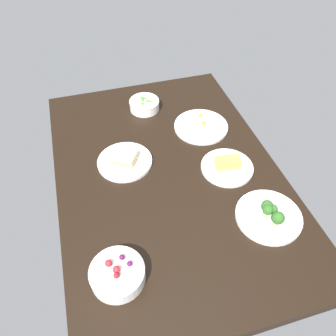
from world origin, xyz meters
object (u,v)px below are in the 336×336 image
object	(u,v)px
plate_eggs	(201,126)
bowl_peas	(144,104)
plate_sandwich	(125,160)
plate_broccoli	(269,215)
plate_cheese	(227,166)
bowl_berries	(117,274)

from	to	relation	value
plate_eggs	bowl_peas	size ratio (longest dim) A/B	1.70
bowl_peas	plate_sandwich	bearing A→B (deg)	-26.05
plate_sandwich	plate_broccoli	size ratio (longest dim) A/B	0.96
bowl_peas	plate_cheese	distance (cm)	49.27
bowl_berries	plate_broccoli	bearing A→B (deg)	97.42
plate_broccoli	plate_eggs	bearing A→B (deg)	-174.24
plate_sandwich	plate_eggs	distance (cm)	36.86
bowl_berries	plate_broccoli	distance (cm)	51.32
bowl_berries	plate_eggs	bearing A→B (deg)	141.00
plate_broccoli	plate_cheese	distance (cm)	25.07
bowl_peas	plate_broccoli	bearing A→B (deg)	19.74
bowl_berries	plate_eggs	size ratio (longest dim) A/B	0.70
plate_broccoli	plate_eggs	xyz separation A→B (cm)	(-49.99, -5.04, -0.76)
plate_eggs	plate_cheese	bearing A→B (deg)	2.25
plate_sandwich	bowl_peas	size ratio (longest dim) A/B	1.56
plate_broccoli	plate_cheese	xyz separation A→B (cm)	(-24.73, -4.05, -0.53)
bowl_berries	bowl_peas	world-z (taller)	bowl_berries
plate_broccoli	bowl_peas	bearing A→B (deg)	-160.26
plate_sandwich	plate_cheese	xyz separation A→B (cm)	(13.65, 35.98, 0.00)
bowl_peas	bowl_berries	bearing A→B (deg)	-18.89
plate_eggs	plate_sandwich	bearing A→B (deg)	-71.63
bowl_berries	plate_sandwich	world-z (taller)	bowl_berries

